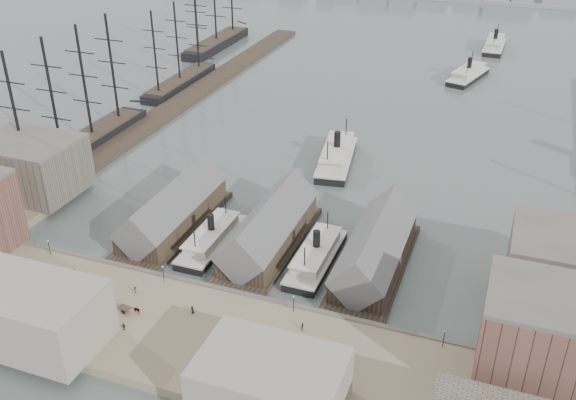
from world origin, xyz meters
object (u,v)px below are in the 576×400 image
at_px(horse_cart_right, 324,375).
at_px(ferry_docked_west, 212,238).
at_px(tram, 525,382).
at_px(horse_cart_center, 132,310).
at_px(horse_cart_left, 69,272).

bearing_deg(horse_cart_right, ferry_docked_west, 39.64).
height_order(tram, horse_cart_center, tram).
relative_size(horse_cart_left, horse_cart_center, 0.88).
distance_m(horse_cart_center, horse_cart_right, 42.07).
bearing_deg(ferry_docked_west, horse_cart_right, -41.58).
bearing_deg(ferry_docked_west, horse_cart_center, -94.45).
xyz_separation_m(horse_cart_left, horse_cart_right, (62.21, -10.40, -0.03)).
height_order(horse_cart_center, horse_cart_right, horse_cart_center).
bearing_deg(horse_cart_right, horse_cart_left, 71.73).
height_order(tram, horse_cart_left, tram).
distance_m(ferry_docked_west, horse_cart_left, 33.52).
bearing_deg(tram, horse_cart_right, -163.11).
xyz_separation_m(ferry_docked_west, horse_cart_right, (39.46, -35.01, 0.64)).
xyz_separation_m(ferry_docked_west, horse_cart_center, (-2.41, -31.03, 0.65)).
relative_size(ferry_docked_west, horse_cart_left, 5.87).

